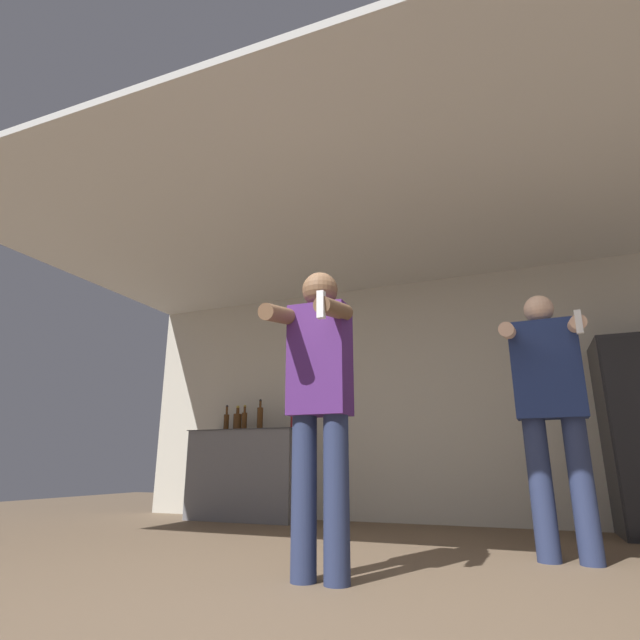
% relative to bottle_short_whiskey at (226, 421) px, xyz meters
% --- Properties ---
extents(ground_plane, '(14.00, 14.00, 0.00)m').
position_rel_bottle_short_whiskey_xyz_m(ground_plane, '(2.33, -3.05, -1.05)').
color(ground_plane, brown).
extents(wall_back, '(7.00, 0.06, 2.55)m').
position_rel_bottle_short_whiskey_xyz_m(wall_back, '(2.33, 0.29, 0.22)').
color(wall_back, beige).
rests_on(wall_back, ground_plane).
extents(ceiling_slab, '(7.00, 3.83, 0.05)m').
position_rel_bottle_short_whiskey_xyz_m(ceiling_slab, '(2.33, -1.39, 1.52)').
color(ceiling_slab, silver).
rests_on(ceiling_slab, wall_back).
extents(counter, '(1.27, 0.62, 0.94)m').
position_rel_bottle_short_whiskey_xyz_m(counter, '(0.35, -0.03, -0.58)').
color(counter, slate).
rests_on(counter, ground_plane).
extents(bottle_short_whiskey, '(0.06, 0.06, 0.30)m').
position_rel_bottle_short_whiskey_xyz_m(bottle_short_whiskey, '(0.00, 0.00, 0.00)').
color(bottle_short_whiskey, '#563314').
rests_on(bottle_short_whiskey, counter).
extents(bottle_clear_vodka, '(0.10, 0.10, 0.29)m').
position_rel_bottle_short_whiskey_xyz_m(bottle_clear_vodka, '(0.15, -0.00, -0.00)').
color(bottle_clear_vodka, '#563314').
rests_on(bottle_clear_vodka, counter).
extents(bottle_red_label, '(0.07, 0.07, 0.35)m').
position_rel_bottle_short_whiskey_xyz_m(bottle_red_label, '(0.44, -0.00, 0.03)').
color(bottle_red_label, '#563314').
rests_on(bottle_red_label, counter).
extents(bottle_green_wine, '(0.09, 0.09, 0.27)m').
position_rel_bottle_short_whiskey_xyz_m(bottle_green_wine, '(0.87, 0.00, -0.01)').
color(bottle_green_wine, maroon).
rests_on(bottle_green_wine, counter).
extents(bottle_dark_rum, '(0.06, 0.06, 0.29)m').
position_rel_bottle_short_whiskey_xyz_m(bottle_dark_rum, '(0.24, -0.00, 0.00)').
color(bottle_dark_rum, '#563314').
rests_on(bottle_dark_rum, counter).
extents(person_woman_foreground, '(0.41, 0.50, 1.66)m').
position_rel_bottle_short_whiskey_xyz_m(person_woman_foreground, '(2.18, -2.51, -0.11)').
color(person_woman_foreground, navy).
rests_on(person_woman_foreground, ground_plane).
extents(person_man_side, '(0.51, 0.54, 1.69)m').
position_rel_bottle_short_whiskey_xyz_m(person_man_side, '(3.38, -1.48, -0.08)').
color(person_man_side, navy).
rests_on(person_man_side, ground_plane).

